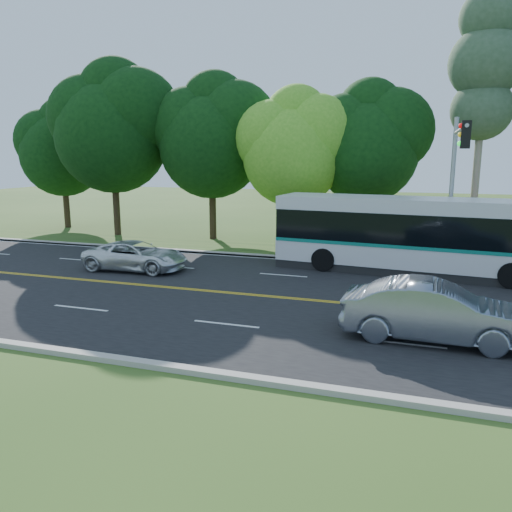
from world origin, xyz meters
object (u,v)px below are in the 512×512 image
(transit_bus, at_px, (421,237))
(suv, at_px, (136,256))
(traffic_signal, at_px, (455,170))
(sedan, at_px, (435,312))

(transit_bus, distance_m, suv, 13.13)
(traffic_signal, bearing_deg, suv, -167.80)
(suv, bearing_deg, sedan, -114.49)
(traffic_signal, xyz_separation_m, transit_bus, (-1.19, 0.35, -2.96))
(sedan, bearing_deg, suv, 69.21)
(traffic_signal, relative_size, transit_bus, 0.53)
(transit_bus, relative_size, suv, 2.74)
(traffic_signal, relative_size, sedan, 1.34)
(sedan, relative_size, suv, 1.08)
(traffic_signal, xyz_separation_m, sedan, (-0.76, -8.37, -3.79))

